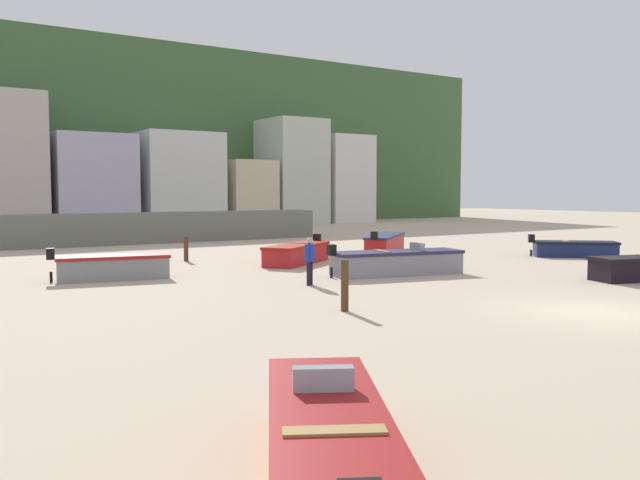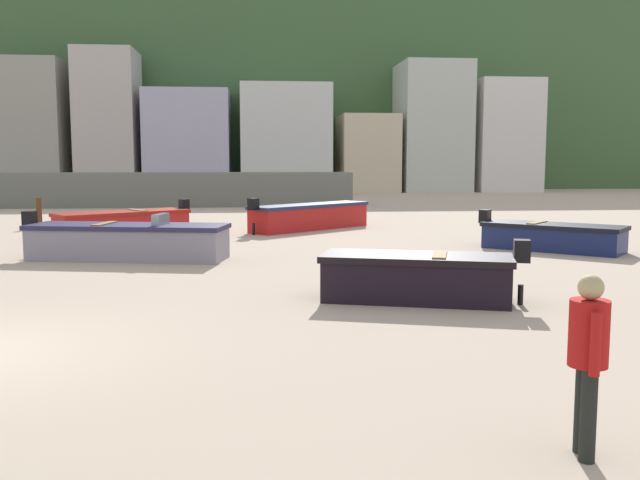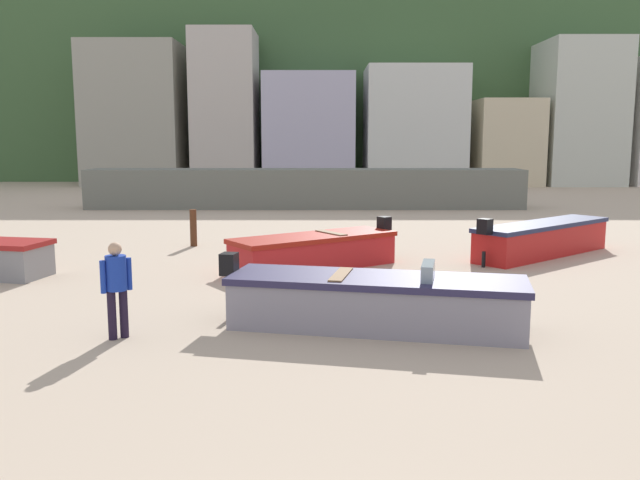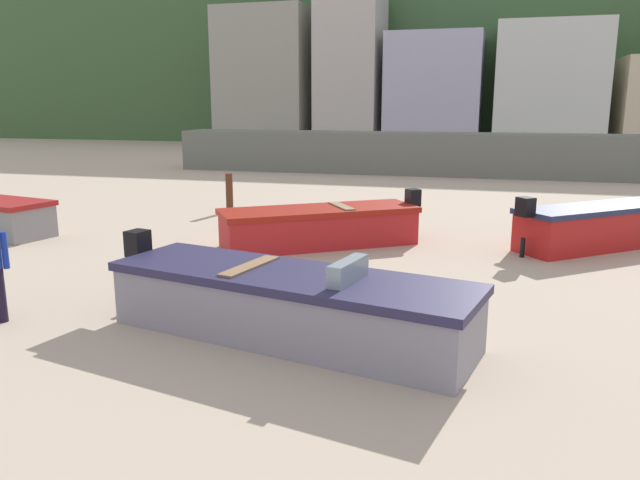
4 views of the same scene
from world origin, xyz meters
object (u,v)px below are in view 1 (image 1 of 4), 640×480
at_px(beach_walker_distant, 310,257).
at_px(mooring_post_mid_beach, 186,249).
at_px(boat_grey_7, 396,262).
at_px(boat_grey_3, 113,267).
at_px(mooring_post_near_water, 345,286).
at_px(boat_red_4, 385,244).
at_px(boat_navy_6, 574,249).
at_px(boat_red_2, 297,254).
at_px(boat_orange_5, 329,451).
at_px(boat_black_1, 639,268).

bearing_deg(beach_walker_distant, mooring_post_mid_beach, 56.22).
bearing_deg(boat_grey_7, boat_grey_3, -103.49).
bearing_deg(mooring_post_near_water, boat_red_4, 47.76).
relative_size(boat_navy_6, beach_walker_distant, 2.37).
bearing_deg(beach_walker_distant, boat_red_4, 2.43).
height_order(boat_red_2, boat_grey_3, boat_grey_3).
bearing_deg(boat_orange_5, boat_grey_3, 109.61).
distance_m(boat_red_2, boat_red_4, 6.73).
bearing_deg(beach_walker_distant, boat_grey_7, -28.99).
bearing_deg(boat_black_1, mooring_post_near_water, 103.86).
distance_m(boat_navy_6, beach_walker_distant, 16.17).
relative_size(boat_grey_3, boat_navy_6, 1.12).
height_order(boat_red_2, mooring_post_mid_beach, boat_red_2).
xyz_separation_m(boat_red_4, boat_navy_6, (6.42, -6.70, -0.09)).
bearing_deg(mooring_post_mid_beach, boat_grey_3, -135.54).
distance_m(boat_red_2, beach_walker_distant, 6.96).
relative_size(boat_orange_5, boat_grey_7, 0.86).
xyz_separation_m(boat_black_1, boat_red_4, (-0.90, 13.41, 0.04)).
bearing_deg(mooring_post_mid_beach, boat_red_2, -43.18).
height_order(boat_grey_3, boat_orange_5, boat_grey_3).
bearing_deg(mooring_post_near_water, boat_orange_5, -126.08).
relative_size(boat_orange_5, beach_walker_distant, 2.91).
height_order(boat_grey_3, boat_grey_7, boat_grey_7).
xyz_separation_m(boat_red_2, mooring_post_near_water, (-5.07, -10.85, 0.25)).
distance_m(boat_navy_6, mooring_post_mid_beach, 18.67).
height_order(boat_black_1, boat_grey_3, boat_grey_3).
relative_size(boat_navy_6, mooring_post_mid_beach, 3.34).
distance_m(boat_orange_5, boat_grey_7, 18.75).
relative_size(boat_black_1, beach_walker_distant, 2.35).
relative_size(boat_black_1, boat_orange_5, 0.81).
height_order(boat_grey_7, mooring_post_near_water, mooring_post_near_water).
bearing_deg(boat_black_1, boat_orange_5, 130.08).
relative_size(boat_red_2, boat_grey_3, 1.03).
distance_m(boat_red_2, mooring_post_mid_beach, 5.20).
height_order(boat_navy_6, mooring_post_near_water, mooring_post_near_water).
xyz_separation_m(boat_red_4, boat_orange_5, (-17.85, -21.37, -0.04)).
bearing_deg(boat_orange_5, boat_red_4, 78.87).
xyz_separation_m(boat_orange_5, mooring_post_mid_beach, (7.60, 23.06, 0.13)).
height_order(boat_grey_3, boat_navy_6, boat_grey_3).
bearing_deg(boat_orange_5, mooring_post_mid_beach, 100.51).
distance_m(boat_navy_6, boat_grey_7, 11.80).
distance_m(boat_grey_3, boat_navy_6, 21.64).
relative_size(boat_grey_3, mooring_post_near_water, 3.12).
relative_size(boat_red_2, boat_grey_7, 0.81).
bearing_deg(beach_walker_distant, boat_navy_6, -32.52).
relative_size(mooring_post_mid_beach, beach_walker_distant, 0.71).
relative_size(boat_black_1, mooring_post_mid_beach, 3.32).
height_order(boat_orange_5, mooring_post_near_water, mooring_post_near_water).
bearing_deg(boat_red_2, beach_walker_distant, 117.58).
height_order(boat_navy_6, mooring_post_mid_beach, mooring_post_mid_beach).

